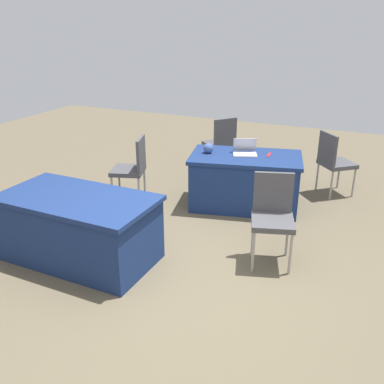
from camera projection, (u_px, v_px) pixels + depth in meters
The scene contains 10 objects.
ground_plane at pixel (184, 283), 4.32m from camera, with size 14.40×14.40×0.00m, color brown.
table_foreground at pixel (245, 181), 5.97m from camera, with size 1.66×1.18×0.74m.
table_mid_left at pixel (80, 228), 4.63m from camera, with size 1.69×0.94×0.74m.
chair_near_front at pixel (334, 160), 6.29m from camera, with size 0.62×0.62×0.95m.
chair_tucked_left at pixel (133, 166), 5.98m from camera, with size 0.56×0.56×0.97m.
chair_tucked_right at pixel (273, 213), 4.52m from camera, with size 0.55×0.55×0.98m.
chair_aisle at pixel (221, 141), 7.21m from camera, with size 0.62×0.62×0.96m.
laptop_silver at pixel (245, 151), 5.88m from camera, with size 0.40×0.39×0.21m.
yarn_ball at pixel (208, 148), 5.92m from camera, with size 0.14×0.14×0.14m, color #3F5999.
scissors_red at pixel (269, 155), 5.85m from camera, with size 0.18×0.04×0.01m, color red.
Camera 1 is at (-1.57, 3.30, 2.48)m, focal length 39.96 mm.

